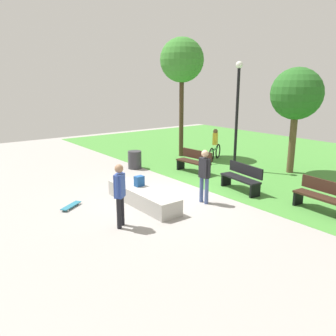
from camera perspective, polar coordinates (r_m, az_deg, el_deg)
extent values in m
plane|color=#9E9993|center=(11.26, 0.47, -4.63)|extent=(28.00, 28.00, 0.00)
cube|color=#478C38|center=(16.90, 21.42, 0.79)|extent=(26.60, 12.69, 0.01)
cube|color=#A8A59E|center=(10.45, -4.25, -4.81)|extent=(2.95, 0.74, 0.47)
cube|color=#1E4C8C|center=(10.67, -4.81, -2.18)|extent=(0.22, 0.29, 0.32)
cylinder|color=black|center=(8.99, -7.66, -7.00)|extent=(0.12, 0.12, 0.80)
cylinder|color=black|center=(8.80, -8.15, -7.50)|extent=(0.12, 0.12, 0.80)
cube|color=#2D4799|center=(8.66, -8.06, -2.92)|extent=(0.36, 0.37, 0.60)
cylinder|color=#2D4799|center=(8.81, -7.69, -2.45)|extent=(0.09, 0.09, 0.55)
cylinder|color=#2D4799|center=(8.50, -8.46, -3.09)|extent=(0.09, 0.09, 0.55)
sphere|color=#9E7556|center=(8.54, -8.16, -0.10)|extent=(0.22, 0.22, 0.22)
cylinder|color=#3F5184|center=(10.49, 6.43, -3.84)|extent=(0.12, 0.12, 0.80)
cylinder|color=#3F5184|center=(10.63, 5.58, -3.56)|extent=(0.12, 0.12, 0.80)
cube|color=black|center=(10.37, 6.10, 0.00)|extent=(0.33, 0.21, 0.60)
cylinder|color=black|center=(10.24, 6.78, -0.04)|extent=(0.09, 0.09, 0.56)
cylinder|color=black|center=(10.48, 5.45, 0.31)|extent=(0.09, 0.09, 0.56)
sphere|color=tan|center=(10.27, 6.17, 2.39)|extent=(0.22, 0.22, 0.22)
cube|color=teal|center=(10.60, -15.82, -6.02)|extent=(0.61, 0.77, 0.02)
cylinder|color=silver|center=(10.87, -15.33, -5.70)|extent=(0.06, 0.06, 0.06)
cylinder|color=silver|center=(10.79, -14.62, -5.81)|extent=(0.06, 0.06, 0.06)
cylinder|color=silver|center=(10.44, -17.03, -6.65)|extent=(0.06, 0.06, 0.06)
cylinder|color=silver|center=(10.35, -16.30, -6.78)|extent=(0.06, 0.06, 0.06)
cube|color=#331E14|center=(10.65, 24.09, -4.47)|extent=(1.63, 0.57, 0.06)
cube|color=#331E14|center=(10.75, 24.89, -2.82)|extent=(1.60, 0.19, 0.36)
cube|color=black|center=(11.11, 20.83, -4.63)|extent=(0.11, 0.40, 0.45)
cube|color=#331E14|center=(14.00, 4.22, 1.01)|extent=(1.63, 0.56, 0.06)
cube|color=#331E14|center=(14.09, 4.86, 2.25)|extent=(1.60, 0.18, 0.36)
cube|color=black|center=(13.57, 6.43, -0.45)|extent=(0.11, 0.40, 0.45)
cube|color=black|center=(14.56, 2.12, 0.64)|extent=(0.11, 0.40, 0.45)
cube|color=black|center=(11.85, 11.90, -1.70)|extent=(1.65, 0.66, 0.06)
cube|color=black|center=(11.92, 12.77, -0.26)|extent=(1.59, 0.29, 0.36)
cube|color=black|center=(11.39, 14.26, -3.66)|extent=(0.14, 0.40, 0.45)
cube|color=black|center=(12.45, 9.64, -1.90)|extent=(0.14, 0.40, 0.45)
cylinder|color=brown|center=(14.74, 19.97, 4.16)|extent=(0.27, 0.27, 2.57)
sphere|color=#286623|center=(14.56, 20.60, 11.50)|extent=(2.02, 2.02, 2.02)
cylinder|color=#42301E|center=(16.98, 2.23, 8.65)|extent=(0.22, 0.22, 4.00)
sphere|color=#387F2D|center=(16.93, 2.32, 17.52)|extent=(2.08, 2.08, 2.08)
cylinder|color=black|center=(14.47, 11.33, 7.75)|extent=(0.12, 0.12, 4.16)
sphere|color=silver|center=(14.40, 11.77, 16.46)|extent=(0.28, 0.28, 0.28)
cylinder|color=#333338|center=(14.75, -5.55, 1.37)|extent=(0.58, 0.58, 0.76)
torus|color=black|center=(15.88, 7.22, 2.07)|extent=(0.40, 0.66, 0.72)
torus|color=black|center=(16.91, 8.31, 2.77)|extent=(0.40, 0.66, 0.72)
cube|color=#338C3F|center=(16.36, 7.80, 3.12)|extent=(0.51, 0.89, 0.08)
cube|color=gold|center=(16.27, 7.86, 4.85)|extent=(0.29, 0.33, 0.56)
sphere|color=brown|center=(16.22, 7.90, 6.07)|extent=(0.22, 0.22, 0.22)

